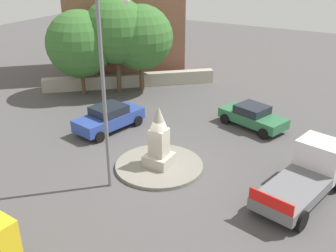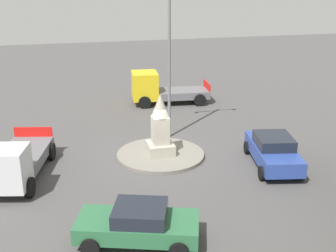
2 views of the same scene
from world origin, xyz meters
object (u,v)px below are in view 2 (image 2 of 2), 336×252
object	(u,v)px
car_blue_passing	(273,150)
truck_white_near_island	(13,163)
car_green_parked_left	(138,224)
streetlamp	(169,43)
monument	(160,128)
truck_yellow_approaching	(160,89)

from	to	relation	value
car_blue_passing	truck_white_near_island	distance (m)	11.77
car_blue_passing	car_green_parked_left	xyz separation A→B (m)	(7.31, 4.59, -0.06)
streetlamp	truck_white_near_island	xyz separation A→B (m)	(7.93, 3.87, -4.29)
truck_white_near_island	car_green_parked_left	bearing A→B (deg)	127.88
streetlamp	truck_white_near_island	bearing A→B (deg)	26.02
streetlamp	monument	bearing A→B (deg)	66.59
streetlamp	car_green_parked_left	xyz separation A→B (m)	(3.53, 9.53, -4.54)
streetlamp	truck_white_near_island	size ratio (longest dim) A/B	1.59
streetlamp	car_green_parked_left	distance (m)	11.13
car_green_parked_left	truck_yellow_approaching	distance (m)	16.74
car_blue_passing	truck_white_near_island	bearing A→B (deg)	-5.22
truck_yellow_approaching	truck_white_near_island	distance (m)	13.76
streetlamp	car_green_parked_left	size ratio (longest dim) A/B	2.01
car_green_parked_left	truck_white_near_island	xyz separation A→B (m)	(4.40, -5.66, 0.26)
truck_yellow_approaching	car_green_parked_left	bearing A→B (deg)	74.23
monument	truck_white_near_island	distance (m)	6.97
monument	car_blue_passing	xyz separation A→B (m)	(-4.89, 2.39, -0.73)
streetlamp	truck_yellow_approaching	xyz separation A→B (m)	(-1.02, -6.58, -4.21)
monument	truck_yellow_approaching	size ratio (longest dim) A/B	0.56
monument	streetlamp	size ratio (longest dim) A/B	0.35
monument	car_blue_passing	world-z (taller)	monument
car_blue_passing	car_green_parked_left	bearing A→B (deg)	32.10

